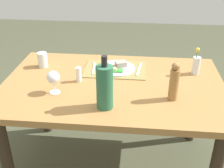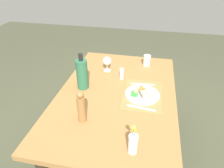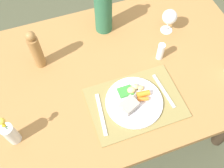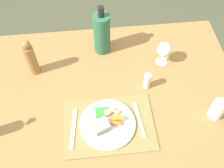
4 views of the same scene
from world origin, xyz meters
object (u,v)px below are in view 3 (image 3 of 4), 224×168
(fork, at_px, (101,114))
(cooler_bottle, at_px, (103,11))
(dining_table, at_px, (118,79))
(knife, at_px, (164,91))
(flower_vase, at_px, (10,133))
(salt_shaker, at_px, (160,51))
(dinner_plate, at_px, (134,101))
(wine_glass, at_px, (170,17))
(pepper_mill, at_px, (36,50))

(fork, xyz_separation_m, cooler_bottle, (0.19, 0.52, 0.12))
(dining_table, xyz_separation_m, cooler_bottle, (0.02, 0.30, 0.23))
(knife, xyz_separation_m, flower_vase, (-0.73, 0.00, 0.06))
(salt_shaker, xyz_separation_m, flower_vase, (-0.80, -0.20, 0.02))
(dinner_plate, bearing_deg, salt_shaker, 41.96)
(salt_shaker, bearing_deg, fork, -151.34)
(wine_glass, height_order, salt_shaker, wine_glass)
(dining_table, xyz_separation_m, pepper_mill, (-0.38, 0.17, 0.21))
(knife, bearing_deg, dinner_plate, 177.28)
(salt_shaker, bearing_deg, wine_glass, 52.94)
(salt_shaker, relative_size, flower_vase, 0.52)
(dining_table, bearing_deg, wine_glass, 24.83)
(knife, xyz_separation_m, wine_glass, (0.19, 0.36, 0.09))
(fork, relative_size, cooler_bottle, 0.69)
(fork, bearing_deg, wine_glass, 42.87)
(pepper_mill, height_order, cooler_bottle, cooler_bottle)
(dinner_plate, relative_size, cooler_bottle, 0.87)
(dinner_plate, xyz_separation_m, pepper_mill, (-0.37, 0.38, 0.10))
(knife, relative_size, cooler_bottle, 0.64)
(dining_table, distance_m, dinner_plate, 0.24)
(dining_table, relative_size, wine_glass, 10.07)
(flower_vase, bearing_deg, fork, -2.60)
(salt_shaker, bearing_deg, dining_table, -179.25)
(dining_table, bearing_deg, pepper_mill, 155.43)
(fork, relative_size, knife, 1.07)
(fork, relative_size, flower_vase, 1.10)
(dining_table, bearing_deg, knife, -50.99)
(knife, bearing_deg, flower_vase, 174.81)
(knife, distance_m, cooler_bottle, 0.53)
(flower_vase, bearing_deg, pepper_mill, 62.54)
(dining_table, relative_size, fork, 6.79)
(fork, xyz_separation_m, salt_shaker, (0.40, 0.22, 0.04))
(knife, bearing_deg, salt_shaker, 66.02)
(dinner_plate, relative_size, wine_glass, 1.88)
(wine_glass, xyz_separation_m, cooler_bottle, (-0.34, 0.14, 0.03))
(pepper_mill, relative_size, flower_vase, 1.21)
(dining_table, distance_m, cooler_bottle, 0.38)
(dinner_plate, relative_size, pepper_mill, 1.15)
(pepper_mill, bearing_deg, wine_glass, -0.64)
(pepper_mill, bearing_deg, cooler_bottle, 17.90)
(dinner_plate, distance_m, salt_shaker, 0.32)
(knife, height_order, salt_shaker, salt_shaker)
(pepper_mill, height_order, wine_glass, pepper_mill)
(knife, bearing_deg, cooler_bottle, 101.03)
(dinner_plate, xyz_separation_m, flower_vase, (-0.57, 0.01, 0.05))
(flower_vase, bearing_deg, cooler_bottle, 40.29)
(salt_shaker, height_order, flower_vase, flower_vase)
(knife, bearing_deg, wine_glass, 57.28)
(dinner_plate, distance_m, wine_glass, 0.52)
(cooler_bottle, bearing_deg, pepper_mill, -162.10)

